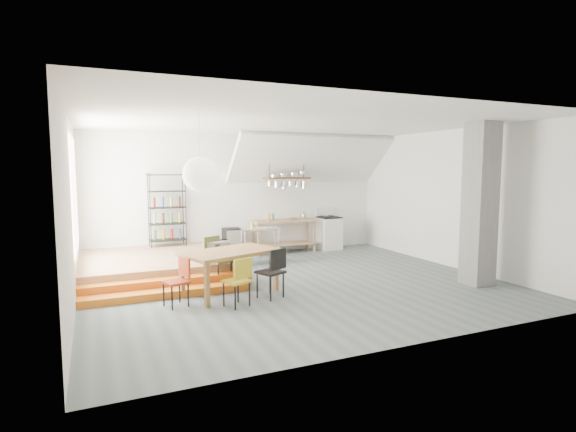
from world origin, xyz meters
name	(u,v)px	position (x,y,z in m)	size (l,w,h in m)	color
floor	(295,283)	(0.00, 0.00, 0.00)	(8.00, 8.00, 0.00)	#556163
wall_back	(241,195)	(0.00, 3.50, 1.60)	(8.00, 0.04, 3.20)	silver
wall_left	(71,212)	(-4.00, 0.00, 1.60)	(0.04, 7.00, 3.20)	silver
wall_right	(451,199)	(4.00, 0.00, 1.60)	(0.04, 7.00, 3.20)	silver
ceiling	(296,122)	(0.00, 0.00, 3.20)	(8.00, 7.00, 0.02)	white
slope_ceiling	(311,159)	(1.80, 2.90, 2.55)	(4.40, 1.80, 0.15)	white
window_pane	(75,195)	(-3.98, 1.50, 1.80)	(0.02, 2.50, 2.20)	white
platform	(154,265)	(-2.50, 2.00, 0.20)	(3.00, 3.00, 0.40)	olive
step_lower	(168,293)	(-2.50, 0.05, 0.07)	(3.00, 0.35, 0.13)	orange
step_upper	(165,285)	(-2.50, 0.40, 0.13)	(3.00, 0.35, 0.27)	orange
concrete_column	(480,204)	(3.30, -1.50, 1.60)	(0.50, 0.50, 3.20)	slate
kitchen_counter	(284,230)	(1.10, 3.15, 0.63)	(1.80, 0.60, 0.91)	olive
stove	(329,232)	(2.50, 3.16, 0.48)	(0.60, 0.60, 1.18)	white
pot_rack	(288,181)	(1.13, 2.92, 1.98)	(1.20, 0.50, 1.43)	#422C1A
wire_shelving	(167,208)	(-2.00, 3.20, 1.33)	(0.88, 0.38, 1.80)	black
microwave_shelf	(217,255)	(-1.40, 0.75, 0.55)	(0.60, 0.40, 0.16)	olive
paper_lantern	(200,174)	(-1.97, -0.40, 2.20)	(0.60, 0.60, 0.60)	white
dining_table	(230,255)	(-1.41, -0.20, 0.72)	(1.92, 1.47, 0.81)	brown
chair_mustard	(239,278)	(-1.50, -1.04, 0.50)	(0.50, 0.50, 0.84)	gold
chair_black	(273,269)	(-0.80, -0.80, 0.54)	(0.55, 0.55, 0.90)	black
chair_olive	(216,256)	(-1.47, 0.59, 0.57)	(0.59, 0.59, 0.96)	#4D582A
chair_red	(179,277)	(-2.40, -0.55, 0.48)	(0.47, 0.47, 0.81)	#A33117
rolling_cart	(260,241)	(-0.02, 1.99, 0.57)	(0.95, 0.60, 0.88)	silver
mini_fridge	(232,242)	(-0.35, 3.20, 0.38)	(0.44, 0.44, 0.75)	black
microwave	(217,248)	(-1.40, 0.75, 0.70)	(0.50, 0.34, 0.28)	beige
bowl	(293,219)	(1.36, 3.10, 0.94)	(0.23, 0.23, 0.06)	silver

